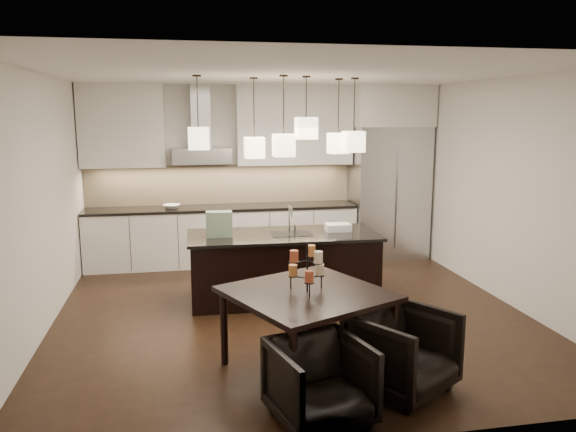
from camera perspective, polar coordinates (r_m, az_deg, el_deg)
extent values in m
cube|color=black|center=(6.85, 0.32, -9.88)|extent=(5.50, 5.50, 0.02)
cube|color=white|center=(6.44, 0.34, 14.35)|extent=(5.50, 5.50, 0.02)
cube|color=silver|center=(9.20, -2.98, 4.38)|extent=(5.50, 0.02, 2.80)
cube|color=silver|center=(3.88, 8.19, -4.18)|extent=(5.50, 0.02, 2.80)
cube|color=silver|center=(6.56, -24.06, 1.02)|extent=(0.02, 5.50, 2.80)
cube|color=silver|center=(7.53, 21.44, 2.31)|extent=(0.02, 5.50, 2.80)
cube|color=#B7B7BA|center=(9.39, 10.17, 2.36)|extent=(1.20, 0.72, 2.15)
cube|color=silver|center=(9.30, 10.45, 10.92)|extent=(1.26, 0.72, 0.65)
cube|color=silver|center=(8.97, -6.60, -2.05)|extent=(4.21, 0.62, 0.88)
cube|color=black|center=(8.88, -6.66, 0.85)|extent=(4.21, 0.66, 0.04)
cube|color=#BCAE8B|center=(9.13, -6.84, 3.23)|extent=(4.21, 0.02, 0.63)
cube|color=silver|center=(8.92, -16.52, 8.77)|extent=(1.25, 0.35, 1.25)
cube|color=silver|center=(9.06, 0.65, 9.21)|extent=(1.85, 0.35, 1.25)
cube|color=#B7B7BA|center=(8.82, -8.75, 6.10)|extent=(0.90, 0.52, 0.24)
cube|color=#B7B7BA|center=(8.90, -8.89, 10.00)|extent=(0.30, 0.28, 0.96)
imported|color=silver|center=(8.80, -11.75, 0.95)|extent=(0.31, 0.31, 0.06)
cube|color=black|center=(7.23, -0.47, -5.28)|extent=(2.35, 0.99, 0.82)
cube|color=black|center=(7.13, -0.48, -1.96)|extent=(2.43, 1.06, 0.04)
cube|color=#164A22|center=(6.98, -7.01, -0.82)|extent=(0.32, 0.18, 0.32)
cube|color=silver|center=(7.32, 5.11, -1.15)|extent=(0.32, 0.23, 0.09)
cylinder|color=beige|center=(5.19, 3.24, -5.44)|extent=(0.10, 0.10, 0.10)
cylinder|color=#C87938|center=(5.16, 0.51, -5.52)|extent=(0.10, 0.10, 0.10)
cylinder|color=#A64528|center=(4.97, 2.17, -6.16)|extent=(0.10, 0.10, 0.10)
cylinder|color=#C87938|center=(5.20, 2.36, -3.53)|extent=(0.10, 0.10, 0.10)
cylinder|color=#A64528|center=(5.00, 0.62, -4.09)|extent=(0.10, 0.10, 0.10)
cylinder|color=beige|center=(4.97, 3.11, -4.19)|extent=(0.10, 0.10, 0.10)
imported|color=black|center=(4.51, 3.29, -16.53)|extent=(0.86, 0.87, 0.65)
imported|color=black|center=(5.05, 11.53, -13.27)|extent=(1.07, 1.07, 0.71)
cube|color=beige|center=(6.72, -9.08, 7.78)|extent=(0.24, 0.24, 0.26)
cube|color=beige|center=(7.11, -3.44, 6.94)|extent=(0.24, 0.24, 0.26)
cube|color=beige|center=(6.81, 1.85, 8.90)|extent=(0.24, 0.24, 0.26)
cube|color=beige|center=(7.35, 5.10, 7.36)|extent=(0.24, 0.24, 0.26)
cube|color=beige|center=(7.20, 6.67, 7.51)|extent=(0.24, 0.24, 0.26)
cube|color=beige|center=(6.64, -0.45, 7.19)|extent=(0.24, 0.24, 0.26)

